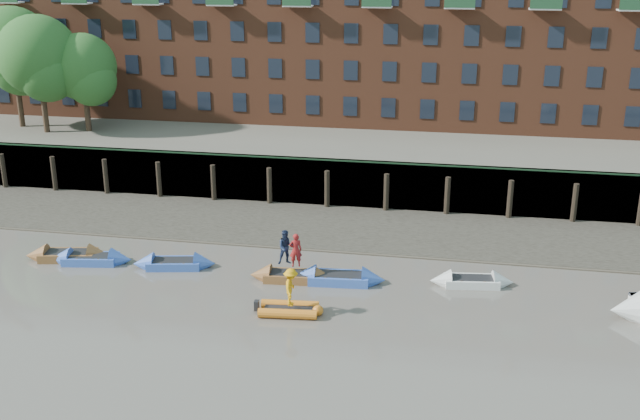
% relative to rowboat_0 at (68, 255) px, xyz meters
% --- Properties ---
extents(ground, '(220.00, 220.00, 0.00)m').
position_rel_rowboat_0_xyz_m(ground, '(14.70, -10.09, -0.24)').
color(ground, '#645D55').
rests_on(ground, ground).
extents(foreshore, '(110.00, 8.00, 0.50)m').
position_rel_rowboat_0_xyz_m(foreshore, '(14.70, 7.91, -0.24)').
color(foreshore, '#3D382F').
rests_on(foreshore, ground).
extents(mud_band, '(110.00, 1.60, 0.10)m').
position_rel_rowboat_0_xyz_m(mud_band, '(14.70, 4.51, -0.24)').
color(mud_band, '#4C4336').
rests_on(mud_band, ground).
extents(river_wall, '(110.00, 1.23, 3.30)m').
position_rel_rowboat_0_xyz_m(river_wall, '(14.70, 12.29, 1.35)').
color(river_wall, '#2D2A26').
rests_on(river_wall, ground).
extents(bank_terrace, '(110.00, 28.00, 3.20)m').
position_rel_rowboat_0_xyz_m(bank_terrace, '(14.70, 25.91, 1.36)').
color(bank_terrace, '#5E594D').
rests_on(bank_terrace, ground).
extents(apartment_terrace, '(80.60, 15.56, 20.98)m').
position_rel_rowboat_0_xyz_m(apartment_terrace, '(14.70, 26.91, 12.58)').
color(apartment_terrace, brown).
rests_on(apartment_terrace, bank_terrace).
extents(tree_cluster, '(11.76, 7.74, 9.40)m').
position_rel_rowboat_0_xyz_m(tree_cluster, '(-10.91, 17.26, 8.76)').
color(tree_cluster, '#3A281C').
rests_on(tree_cluster, bank_terrace).
extents(rowboat_0, '(4.94, 2.29, 1.38)m').
position_rel_rowboat_0_xyz_m(rowboat_0, '(0.00, 0.00, 0.00)').
color(rowboat_0, brown).
rests_on(rowboat_0, ground).
extents(rowboat_1, '(4.72, 2.01, 1.33)m').
position_rel_rowboat_0_xyz_m(rowboat_1, '(1.49, -0.24, -0.01)').
color(rowboat_1, '#3A60C0').
rests_on(rowboat_1, ground).
extents(rowboat_2, '(4.68, 2.18, 1.31)m').
position_rel_rowboat_0_xyz_m(rowboat_2, '(6.29, 0.02, -0.01)').
color(rowboat_2, '#3A60C0').
rests_on(rowboat_2, ground).
extents(rowboat_3, '(4.55, 1.65, 1.29)m').
position_rel_rowboat_0_xyz_m(rowboat_3, '(13.00, -0.45, -0.02)').
color(rowboat_3, brown).
rests_on(rowboat_3, ground).
extents(rowboat_4, '(4.95, 1.80, 1.41)m').
position_rel_rowboat_0_xyz_m(rowboat_4, '(15.48, -0.26, 0.00)').
color(rowboat_4, '#3A60C0').
rests_on(rowboat_4, ground).
extents(rowboat_6, '(4.43, 1.81, 1.25)m').
position_rel_rowboat_0_xyz_m(rowboat_6, '(22.31, 0.69, -0.02)').
color(rowboat_6, silver).
rests_on(rowboat_6, ground).
extents(rib_tender, '(3.11, 1.70, 0.53)m').
position_rel_rowboat_0_xyz_m(rib_tender, '(13.84, -4.23, -0.01)').
color(rib_tender, orange).
rests_on(rib_tender, ground).
extents(person_rower_a, '(0.77, 0.64, 1.81)m').
position_rel_rowboat_0_xyz_m(person_rower_a, '(13.24, -0.54, 1.53)').
color(person_rower_a, maroon).
rests_on(person_rower_a, rowboat_3).
extents(person_rower_b, '(1.10, 0.99, 1.86)m').
position_rel_rowboat_0_xyz_m(person_rower_b, '(12.69, -0.30, 1.56)').
color(person_rower_b, '#19233F').
rests_on(person_rower_b, rowboat_3).
extents(person_rib_crew, '(0.81, 1.26, 1.85)m').
position_rel_rowboat_0_xyz_m(person_rib_crew, '(13.84, -4.28, 1.18)').
color(person_rib_crew, orange).
rests_on(person_rib_crew, rib_tender).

